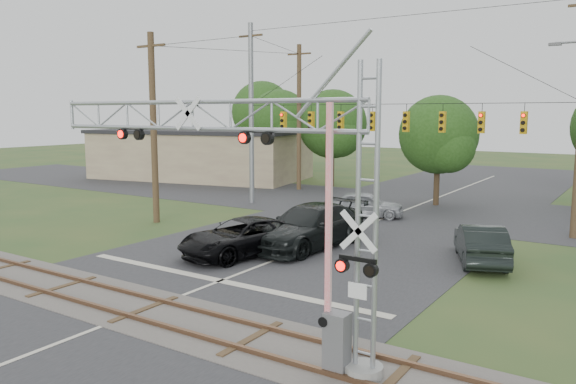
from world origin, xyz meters
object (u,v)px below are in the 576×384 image
Objects in this scene: crossing_gantry at (251,178)px; commercial_building at (201,154)px; pickup_black at (242,237)px; sedan_silver at (365,205)px; car_dark at (309,227)px; traffic_signal_span at (404,117)px.

commercial_building is at bearing 133.92° from crossing_gantry.
pickup_black is at bearing -55.81° from commercial_building.
sedan_silver is at bearing -35.61° from commercial_building.
car_dark is at bearing 75.15° from pickup_black.
sedan_silver is at bearing 102.70° from pickup_black.
traffic_signal_span is at bearing 89.50° from car_dark.
crossing_gantry is 18.73m from traffic_signal_span.
pickup_black is 3.15m from car_dark.
car_dark is at bearing 166.58° from sedan_silver.
sedan_silver is at bearing -165.18° from traffic_signal_span.
traffic_signal_span is (-3.45, 18.36, 1.35)m from crossing_gantry.
crossing_gantry is at bearing 175.77° from sedan_silver.
commercial_building is (-22.00, 17.42, 1.26)m from car_dark.
commercial_building is (-20.94, 9.51, 1.47)m from sedan_silver.
car_dark is at bearing 113.60° from crossing_gantry.
traffic_signal_span is at bearing -32.64° from commercial_building.
crossing_gantry is 11.35m from car_dark.
car_dark is at bearing -96.00° from traffic_signal_span.
traffic_signal_span is 5.34m from sedan_silver.
crossing_gantry is at bearing -57.27° from commercial_building.
car_dark is 0.32× the size of commercial_building.
crossing_gantry is 9.99m from pickup_black.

